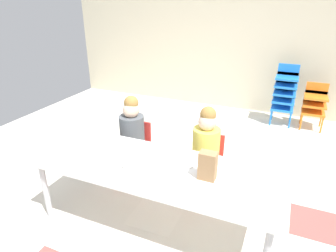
# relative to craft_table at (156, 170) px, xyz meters

# --- Properties ---
(ground_plane) EXTENTS (6.16, 5.45, 0.02)m
(ground_plane) POSITION_rel_craft_table_xyz_m (-0.04, 0.52, -0.55)
(ground_plane) COLOR silver
(back_wall) EXTENTS (6.16, 0.10, 2.52)m
(back_wall) POSITION_rel_craft_table_xyz_m (-0.04, 3.26, 0.72)
(back_wall) COLOR beige
(back_wall) RESTS_ON ground_plane
(craft_table) EXTENTS (2.02, 0.73, 0.58)m
(craft_table) POSITION_rel_craft_table_xyz_m (0.00, 0.00, 0.00)
(craft_table) COLOR white
(craft_table) RESTS_ON ground_plane
(seated_child_near_camera) EXTENTS (0.34, 0.34, 0.92)m
(seated_child_near_camera) POSITION_rel_craft_table_xyz_m (-0.56, 0.60, 0.02)
(seated_child_near_camera) COLOR red
(seated_child_near_camera) RESTS_ON ground_plane
(seated_child_middle_seat) EXTENTS (0.32, 0.32, 0.92)m
(seated_child_middle_seat) POSITION_rel_craft_table_xyz_m (0.25, 0.60, 0.02)
(seated_child_middle_seat) COLOR red
(seated_child_middle_seat) RESTS_ON ground_plane
(kid_chair_blue_stack) EXTENTS (0.32, 0.30, 0.92)m
(kid_chair_blue_stack) POSITION_rel_craft_table_xyz_m (0.85, 2.81, -0.02)
(kid_chair_blue_stack) COLOR blue
(kid_chair_blue_stack) RESTS_ON ground_plane
(kid_chair_orange_stack) EXTENTS (0.32, 0.30, 0.68)m
(kid_chair_orange_stack) POSITION_rel_craft_table_xyz_m (1.28, 2.81, -0.14)
(kid_chair_orange_stack) COLOR orange
(kid_chair_orange_stack) RESTS_ON ground_plane
(paper_bag_brown) EXTENTS (0.13, 0.09, 0.22)m
(paper_bag_brown) POSITION_rel_craft_table_xyz_m (0.43, -0.01, 0.16)
(paper_bag_brown) COLOR #9E754C
(paper_bag_brown) RESTS_ON craft_table
(paper_plate_near_edge) EXTENTS (0.18, 0.18, 0.01)m
(paper_plate_near_edge) POSITION_rel_craft_table_xyz_m (-0.19, -0.10, 0.05)
(paper_plate_near_edge) COLOR white
(paper_plate_near_edge) RESTS_ON craft_table
(paper_plate_center_table) EXTENTS (0.18, 0.18, 0.01)m
(paper_plate_center_table) POSITION_rel_craft_table_xyz_m (0.22, 0.14, 0.05)
(paper_plate_center_table) COLOR white
(paper_plate_center_table) RESTS_ON craft_table
(donut_powdered_on_plate) EXTENTS (0.11, 0.11, 0.03)m
(donut_powdered_on_plate) POSITION_rel_craft_table_xyz_m (-0.19, -0.10, 0.07)
(donut_powdered_on_plate) COLOR white
(donut_powdered_on_plate) RESTS_ON craft_table
(donut_powdered_loose) EXTENTS (0.10, 0.10, 0.03)m
(donut_powdered_loose) POSITION_rel_craft_table_xyz_m (-0.39, -0.02, 0.06)
(donut_powdered_loose) COLOR white
(donut_powdered_loose) RESTS_ON craft_table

